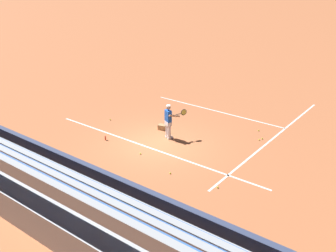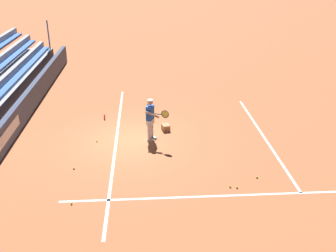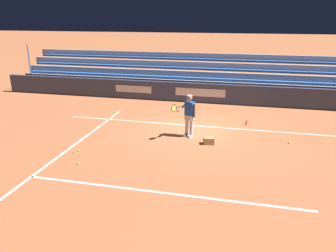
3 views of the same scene
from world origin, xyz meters
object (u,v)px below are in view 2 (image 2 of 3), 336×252
tennis_ball_far_left (97,141)px  tennis_ball_toward_net (147,104)px  ball_box_cardboard (166,127)px  tennis_ball_near_player (237,187)px  tennis_ball_on_baseline (230,187)px  tennis_player (151,119)px  tennis_ball_stray_back (257,177)px  tennis_ball_midcourt (71,204)px  tennis_ball_far_right (74,168)px  water_bottle (104,117)px

tennis_ball_far_left → tennis_ball_toward_net: bearing=152.6°
ball_box_cardboard → tennis_ball_far_left: (0.95, -2.79, -0.10)m
tennis_ball_near_player → tennis_ball_on_baseline: size_ratio=1.00×
tennis_player → ball_box_cardboard: 1.34m
tennis_ball_stray_back → tennis_ball_midcourt: size_ratio=1.00×
tennis_player → tennis_ball_toward_net: (-3.93, -0.09, -0.86)m
ball_box_cardboard → tennis_ball_near_player: bearing=23.7°
tennis_ball_near_player → tennis_ball_far_right: bearing=-106.0°
tennis_ball_near_player → water_bottle: water_bottle is taller
tennis_ball_on_baseline → tennis_ball_far_left: 5.84m
tennis_ball_toward_net → ball_box_cardboard: bearing=13.6°
tennis_ball_toward_net → water_bottle: size_ratio=0.30×
tennis_ball_far_right → tennis_ball_toward_net: (-6.08, 2.64, 0.00)m
tennis_ball_near_player → water_bottle: size_ratio=0.30×
ball_box_cardboard → tennis_ball_stray_back: (4.03, 2.82, -0.10)m
tennis_ball_toward_net → tennis_ball_far_right: bearing=-23.4°
ball_box_cardboard → water_bottle: size_ratio=1.82×
tennis_ball_far_right → tennis_ball_on_baseline: bearing=74.0°
tennis_ball_stray_back → tennis_ball_far_right: bearing=-98.9°
tennis_ball_far_left → tennis_ball_stray_back: bearing=61.2°
tennis_ball_stray_back → water_bottle: (-5.42, -5.51, 0.08)m
tennis_player → water_bottle: (-2.29, -2.05, -0.78)m
tennis_ball_far_right → tennis_ball_toward_net: bearing=156.6°
tennis_ball_on_baseline → tennis_ball_toward_net: size_ratio=1.00×
tennis_ball_stray_back → tennis_ball_far_left: (-3.08, -5.61, 0.00)m
tennis_ball_far_right → tennis_ball_far_left: same height
tennis_ball_stray_back → tennis_ball_on_baseline: same height
tennis_ball_near_player → tennis_ball_toward_net: bearing=-160.2°
tennis_ball_near_player → ball_box_cardboard: bearing=-156.3°
tennis_ball_midcourt → ball_box_cardboard: bearing=148.8°
tennis_ball_stray_back → tennis_ball_on_baseline: bearing=-63.1°
tennis_player → ball_box_cardboard: bearing=144.7°
water_bottle → tennis_ball_on_baseline: bearing=37.1°
tennis_ball_stray_back → tennis_ball_far_right: 6.27m
tennis_ball_on_baseline → water_bottle: bearing=-142.9°
ball_box_cardboard → tennis_ball_midcourt: size_ratio=6.06×
tennis_ball_far_right → tennis_ball_far_left: 2.19m
tennis_ball_far_right → tennis_ball_toward_net: size_ratio=1.00×
tennis_ball_far_right → water_bottle: (-4.45, 0.69, 0.08)m
tennis_ball_far_left → tennis_ball_on_baseline: bearing=52.0°
tennis_ball_on_baseline → tennis_ball_midcourt: 4.97m
tennis_player → water_bottle: 3.17m
tennis_player → tennis_ball_on_baseline: size_ratio=25.98×
tennis_player → tennis_ball_far_left: tennis_player is taller
tennis_ball_midcourt → water_bottle: bearing=176.1°
tennis_player → water_bottle: size_ratio=7.80×
tennis_player → tennis_ball_stray_back: tennis_player is taller
tennis_ball_near_player → tennis_ball_toward_net: same height
ball_box_cardboard → tennis_ball_far_left: ball_box_cardboard is taller
tennis_ball_far_right → tennis_ball_on_baseline: same height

